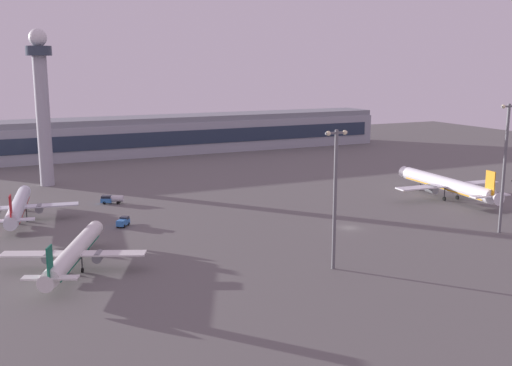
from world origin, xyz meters
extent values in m
plane|color=#605E5B|center=(0.00, 0.00, 0.00)|extent=(416.00, 416.00, 0.00)
cube|color=#9EA3AD|center=(1.78, 140.64, 7.00)|extent=(194.54, 22.00, 14.00)
cube|color=#263347|center=(1.78, 129.44, 7.70)|extent=(186.76, 0.40, 6.16)
cube|color=gray|center=(1.78, 140.64, 15.20)|extent=(194.54, 19.80, 2.40)
cylinder|color=#A8A8B2|center=(-59.99, 86.12, 20.80)|extent=(4.40, 4.40, 41.59)
cylinder|color=#2D3847|center=(-59.99, 86.12, 43.09)|extent=(8.00, 8.00, 3.00)
sphere|color=silver|center=(-59.99, 86.12, 47.11)|extent=(5.60, 5.60, 5.60)
cylinder|color=silver|center=(-65.01, -2.75, 3.53)|extent=(15.52, 29.70, 3.27)
cone|color=silver|center=(-58.33, 12.39, 3.53)|extent=(3.68, 3.15, 3.11)
cone|color=silver|center=(-71.76, -18.04, 3.53)|extent=(3.67, 3.40, 2.95)
cube|color=silver|center=(-65.36, -3.54, 3.36)|extent=(26.62, 14.28, 0.30)
cube|color=silver|center=(-71.10, -16.54, 3.70)|extent=(9.51, 5.72, 0.30)
cube|color=#146B4C|center=(-70.99, -16.31, 6.33)|extent=(1.35, 2.63, 5.60)
cylinder|color=slate|center=(-69.69, -1.62, 2.76)|extent=(2.99, 3.60, 1.90)
cylinder|color=slate|center=(-61.02, -5.45, 2.76)|extent=(2.99, 3.60, 1.90)
cube|color=#146B4C|center=(-65.01, -2.75, 2.63)|extent=(14.22, 27.30, 0.31)
cylinder|color=#333338|center=(-61.00, 6.33, 2.00)|extent=(0.24, 0.24, 3.06)
cylinder|color=black|center=(-61.00, 6.33, 0.47)|extent=(0.70, 1.01, 0.95)
cylinder|color=#333338|center=(-67.62, -3.95, 2.00)|extent=(0.24, 0.24, 3.06)
cylinder|color=black|center=(-67.62, -3.95, 0.47)|extent=(0.70, 1.01, 0.95)
cylinder|color=#333338|center=(-64.15, -5.48, 2.00)|extent=(0.24, 0.24, 3.06)
cylinder|color=black|center=(-64.15, -5.48, 0.47)|extent=(0.70, 1.01, 0.95)
cylinder|color=white|center=(44.29, 15.74, 4.32)|extent=(6.86, 38.11, 4.00)
cone|color=white|center=(45.81, 35.90, 4.32)|extent=(3.98, 2.81, 3.80)
cone|color=white|center=(42.74, -4.63, 4.32)|extent=(3.81, 3.21, 3.60)
cube|color=white|center=(44.21, 14.69, 4.11)|extent=(33.92, 6.75, 0.37)
cube|color=white|center=(42.89, -2.64, 4.53)|extent=(11.74, 3.40, 0.37)
cube|color=orange|center=(42.92, -2.32, 7.74)|extent=(0.57, 3.38, 6.85)
cylinder|color=slate|center=(38.43, 15.13, 3.37)|extent=(2.60, 3.96, 2.32)
cylinder|color=slate|center=(49.98, 14.25, 3.37)|extent=(2.60, 3.96, 2.32)
cube|color=orange|center=(44.29, 15.74, 3.22)|extent=(6.23, 35.05, 0.38)
cylinder|color=#333338|center=(45.20, 27.84, 2.45)|extent=(0.29, 0.29, 3.74)
cylinder|color=black|center=(45.20, 27.84, 0.58)|extent=(0.51, 1.19, 1.16)
cylinder|color=#333338|center=(41.78, 13.29, 2.45)|extent=(0.29, 0.29, 3.74)
cylinder|color=black|center=(41.78, 13.29, 0.58)|extent=(0.51, 1.19, 1.16)
cylinder|color=#333338|center=(46.40, 12.94, 2.45)|extent=(0.29, 0.29, 3.74)
cylinder|color=black|center=(46.40, 12.94, 0.58)|extent=(0.51, 1.19, 1.16)
cylinder|color=silver|center=(-71.92, 42.02, 3.76)|extent=(8.74, 33.12, 3.48)
cone|color=silver|center=(-69.09, 59.39, 3.76)|extent=(3.62, 2.70, 3.31)
cone|color=silver|center=(-74.78, 24.48, 3.76)|extent=(3.51, 3.04, 3.13)
cube|color=silver|center=(-72.07, 41.12, 3.57)|extent=(29.53, 8.33, 0.32)
cube|color=silver|center=(-74.50, 26.20, 3.94)|extent=(10.30, 3.79, 0.32)
cube|color=red|center=(-74.46, 26.47, 6.73)|extent=(0.74, 2.94, 5.96)
cylinder|color=slate|center=(-67.10, 40.31, 2.93)|extent=(2.52, 3.58, 2.02)
cube|color=red|center=(-71.92, 42.02, 2.80)|extent=(7.97, 30.46, 0.33)
cylinder|color=#333338|center=(-70.23, 52.44, 2.13)|extent=(0.26, 0.26, 3.25)
cylinder|color=black|center=(-70.23, 52.44, 0.50)|extent=(0.52, 1.05, 1.01)
cylinder|color=#333338|center=(-74.28, 40.09, 2.13)|extent=(0.26, 0.26, 3.25)
cylinder|color=black|center=(-74.28, 40.09, 0.50)|extent=(0.52, 1.05, 1.01)
cylinder|color=#333338|center=(-70.30, 39.44, 2.13)|extent=(0.26, 0.26, 3.25)
cylinder|color=black|center=(-70.30, 39.44, 0.50)|extent=(0.52, 1.05, 1.01)
cube|color=#3372BF|center=(-47.97, 51.06, 1.05)|extent=(3.72, 3.41, 1.20)
cube|color=#1E232D|center=(-47.97, 51.06, 2.00)|extent=(3.31, 3.09, 0.70)
cylinder|color=silver|center=(-45.51, 49.96, 1.44)|extent=(4.57, 3.35, 1.80)
cylinder|color=black|center=(-48.78, 50.27, 0.45)|extent=(0.94, 0.64, 0.90)
cylinder|color=black|center=(-47.93, 52.19, 0.45)|extent=(0.94, 0.64, 0.90)
cylinder|color=black|center=(-45.27, 48.71, 0.45)|extent=(0.94, 0.64, 0.90)
cylinder|color=black|center=(-44.42, 50.63, 0.45)|extent=(0.94, 0.64, 0.90)
cube|color=#3372BF|center=(-48.82, 25.34, 1.00)|extent=(2.85, 2.87, 1.10)
cube|color=#1E232D|center=(-48.82, 25.34, 1.90)|extent=(2.57, 2.58, 0.70)
cube|color=#3372BF|center=(-49.92, 23.80, 1.15)|extent=(2.96, 3.07, 1.40)
cylinder|color=black|center=(-49.33, 26.07, 0.45)|extent=(0.77, 0.91, 0.90)
cylinder|color=black|center=(-47.95, 25.08, 0.45)|extent=(0.77, 0.91, 0.90)
cylinder|color=black|center=(-50.91, 23.89, 0.45)|extent=(0.77, 0.91, 0.90)
cylinder|color=black|center=(-49.53, 22.90, 0.45)|extent=(0.77, 0.91, 0.90)
cylinder|color=slate|center=(-19.64, -23.94, 13.55)|extent=(0.70, 0.70, 27.11)
cube|color=slate|center=(-19.64, -23.94, 26.51)|extent=(4.80, 0.40, 0.40)
sphere|color=#F9EAB2|center=(-21.44, -23.94, 26.51)|extent=(0.90, 0.90, 0.90)
sphere|color=#F9EAB2|center=(-17.84, -23.94, 26.51)|extent=(0.90, 0.90, 0.90)
cylinder|color=slate|center=(29.81, -18.54, 15.12)|extent=(0.70, 0.70, 30.23)
cube|color=slate|center=(29.81, -18.54, 29.63)|extent=(4.80, 0.40, 0.40)
sphere|color=#F9EAB2|center=(28.01, -18.54, 29.63)|extent=(0.90, 0.90, 0.90)
camera|label=1|loc=(-81.08, -119.50, 39.21)|focal=42.67mm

